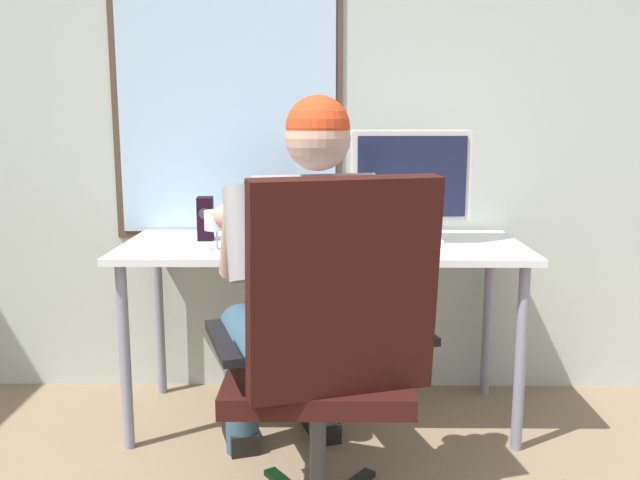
# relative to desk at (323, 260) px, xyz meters

# --- Properties ---
(wall_rear) EXTENTS (4.69, 0.08, 2.50)m
(wall_rear) POSITION_rel_desk_xyz_m (-0.27, 0.38, 0.59)
(wall_rear) COLOR beige
(wall_rear) RESTS_ON ground
(desk) EXTENTS (1.57, 0.64, 0.74)m
(desk) POSITION_rel_desk_xyz_m (0.00, 0.00, 0.00)
(desk) COLOR gray
(desk) RESTS_ON ground
(office_chair) EXTENTS (0.71, 0.63, 1.08)m
(office_chair) POSITION_rel_desk_xyz_m (0.03, -0.81, -0.06)
(office_chair) COLOR black
(office_chair) RESTS_ON ground
(person_seated) EXTENTS (0.66, 0.89, 1.29)m
(person_seated) POSITION_rel_desk_xyz_m (-0.05, -0.54, 0.01)
(person_seated) COLOR #314F63
(person_seated) RESTS_ON ground
(crt_monitor) EXTENTS (0.46, 0.21, 0.44)m
(crt_monitor) POSITION_rel_desk_xyz_m (0.34, 0.04, 0.32)
(crt_monitor) COLOR beige
(crt_monitor) RESTS_ON desk
(laptop) EXTENTS (0.40, 0.41, 0.24)m
(laptop) POSITION_rel_desk_xyz_m (-0.14, 0.07, 0.13)
(laptop) COLOR black
(laptop) RESTS_ON desk
(wine_glass) EXTENTS (0.09, 0.09, 0.15)m
(wine_glass) POSITION_rel_desk_xyz_m (-0.39, -0.15, 0.17)
(wine_glass) COLOR silver
(wine_glass) RESTS_ON desk
(desk_speaker) EXTENTS (0.07, 0.10, 0.17)m
(desk_speaker) POSITION_rel_desk_xyz_m (-0.47, 0.08, 0.16)
(desk_speaker) COLOR black
(desk_speaker) RESTS_ON desk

